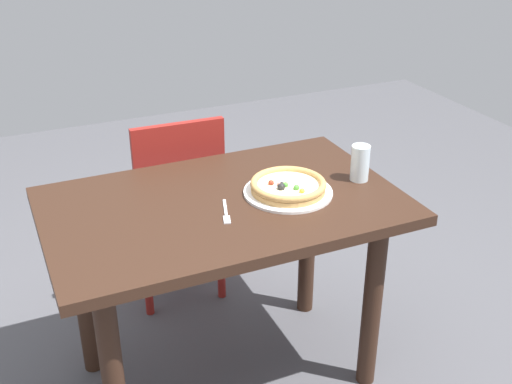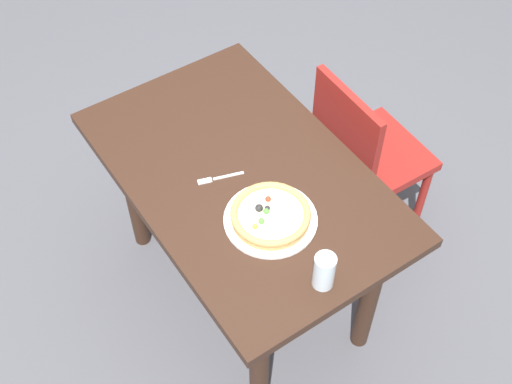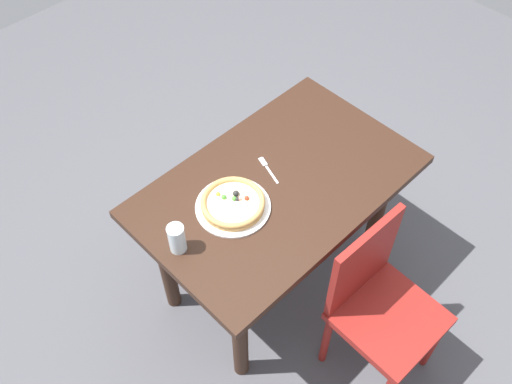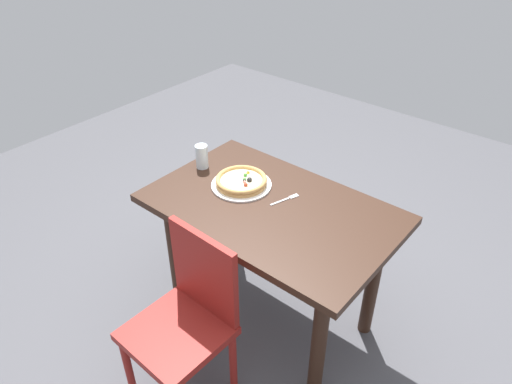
{
  "view_description": "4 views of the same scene",
  "coord_description": "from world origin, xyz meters",
  "px_view_note": "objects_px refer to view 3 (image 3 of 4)",
  "views": [
    {
      "loc": [
        0.69,
        1.82,
        1.77
      ],
      "look_at": [
        -0.11,
        0.02,
        0.78
      ],
      "focal_mm": 45.01,
      "sensor_mm": 36.0,
      "label": 1
    },
    {
      "loc": [
        -1.3,
        0.82,
        2.55
      ],
      "look_at": [
        -0.11,
        0.02,
        0.78
      ],
      "focal_mm": 47.31,
      "sensor_mm": 36.0,
      "label": 2
    },
    {
      "loc": [
        -1.14,
        -1.03,
        2.62
      ],
      "look_at": [
        -0.11,
        0.02,
        0.78
      ],
      "focal_mm": 39.59,
      "sensor_mm": 36.0,
      "label": 3
    },
    {
      "loc": [
        1.14,
        -1.49,
        2.12
      ],
      "look_at": [
        -0.11,
        0.02,
        0.78
      ],
      "focal_mm": 33.48,
      "sensor_mm": 36.0,
      "label": 4
    }
  ],
  "objects_px": {
    "chair_near": "(378,303)",
    "plate": "(233,207)",
    "drinking_glass": "(177,238)",
    "dining_table": "(277,201)",
    "fork": "(267,168)",
    "pizza": "(233,203)"
  },
  "relations": [
    {
      "from": "chair_near",
      "to": "fork",
      "type": "relative_size",
      "value": 5.45
    },
    {
      "from": "chair_near",
      "to": "drinking_glass",
      "type": "relative_size",
      "value": 6.67
    },
    {
      "from": "chair_near",
      "to": "plate",
      "type": "relative_size",
      "value": 2.83
    },
    {
      "from": "dining_table",
      "to": "drinking_glass",
      "type": "distance_m",
      "value": 0.55
    },
    {
      "from": "dining_table",
      "to": "drinking_glass",
      "type": "xyz_separation_m",
      "value": [
        -0.51,
        0.04,
        0.19
      ]
    },
    {
      "from": "dining_table",
      "to": "pizza",
      "type": "bearing_deg",
      "value": 170.33
    },
    {
      "from": "dining_table",
      "to": "fork",
      "type": "height_order",
      "value": "fork"
    },
    {
      "from": "dining_table",
      "to": "fork",
      "type": "xyz_separation_m",
      "value": [
        0.03,
        0.09,
        0.13
      ]
    },
    {
      "from": "drinking_glass",
      "to": "plate",
      "type": "bearing_deg",
      "value": -0.82
    },
    {
      "from": "pizza",
      "to": "drinking_glass",
      "type": "distance_m",
      "value": 0.29
    },
    {
      "from": "chair_near",
      "to": "fork",
      "type": "distance_m",
      "value": 0.74
    },
    {
      "from": "dining_table",
      "to": "fork",
      "type": "distance_m",
      "value": 0.16
    },
    {
      "from": "dining_table",
      "to": "plate",
      "type": "distance_m",
      "value": 0.27
    },
    {
      "from": "dining_table",
      "to": "plate",
      "type": "height_order",
      "value": "plate"
    },
    {
      "from": "chair_near",
      "to": "plate",
      "type": "distance_m",
      "value": 0.73
    },
    {
      "from": "drinking_glass",
      "to": "pizza",
      "type": "bearing_deg",
      "value": -0.76
    },
    {
      "from": "chair_near",
      "to": "pizza",
      "type": "height_order",
      "value": "chair_near"
    },
    {
      "from": "plate",
      "to": "fork",
      "type": "bearing_deg",
      "value": 11.56
    },
    {
      "from": "chair_near",
      "to": "plate",
      "type": "bearing_deg",
      "value": -68.38
    },
    {
      "from": "chair_near",
      "to": "dining_table",
      "type": "bearing_deg",
      "value": -88.13
    },
    {
      "from": "chair_near",
      "to": "pizza",
      "type": "relative_size",
      "value": 3.34
    },
    {
      "from": "fork",
      "to": "pizza",
      "type": "bearing_deg",
      "value": 119.33
    }
  ]
}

